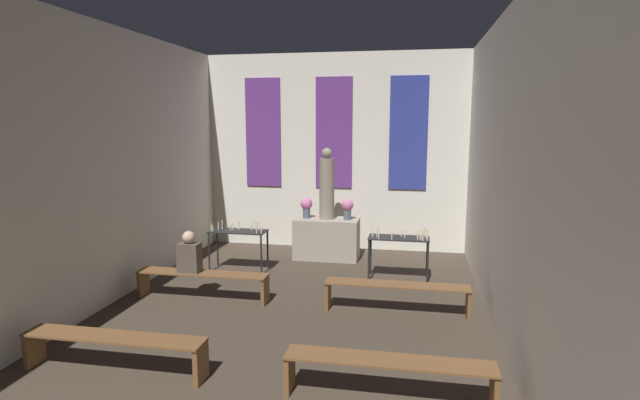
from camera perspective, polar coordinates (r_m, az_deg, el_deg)
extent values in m
cube|color=silver|center=(11.64, 1.65, 5.47)|extent=(6.26, 0.12, 4.51)
cube|color=#60337F|center=(11.92, -6.51, 7.66)|extent=(0.84, 0.03, 2.52)
cube|color=#60337F|center=(11.54, 1.60, 7.68)|extent=(0.84, 0.03, 2.52)
cube|color=navy|center=(11.40, 10.07, 7.53)|extent=(0.84, 0.03, 2.52)
cube|color=silver|center=(7.98, -27.20, 2.86)|extent=(0.12, 10.52, 4.51)
cube|color=silver|center=(6.44, 21.88, 1.98)|extent=(0.12, 10.52, 4.51)
cube|color=gray|center=(10.91, 0.77, -4.42)|extent=(1.39, 0.71, 0.88)
cylinder|color=gray|center=(10.71, 0.79, 1.28)|extent=(0.32, 0.32, 1.31)
sphere|color=gray|center=(10.64, 0.79, 5.38)|extent=(0.22, 0.22, 0.22)
cylinder|color=#4C5666|center=(10.88, -1.56, -1.48)|extent=(0.16, 0.16, 0.23)
sphere|color=#C66B9E|center=(10.85, -1.56, -0.41)|extent=(0.26, 0.26, 0.26)
cylinder|color=#4C5666|center=(10.73, 3.15, -1.64)|extent=(0.16, 0.16, 0.23)
sphere|color=#C66B9E|center=(10.70, 3.16, -0.56)|extent=(0.26, 0.26, 0.26)
cube|color=black|center=(10.08, -9.34, -3.54)|extent=(1.13, 0.49, 0.02)
cylinder|color=black|center=(10.17, -12.57, -5.87)|extent=(0.04, 0.04, 0.79)
cylinder|color=black|center=(9.81, -6.74, -6.27)|extent=(0.04, 0.04, 0.79)
cylinder|color=black|center=(10.56, -11.64, -5.29)|extent=(0.04, 0.04, 0.79)
cylinder|color=black|center=(10.21, -6.01, -5.65)|extent=(0.04, 0.04, 0.79)
cylinder|color=silver|center=(10.14, -7.51, -2.88)|extent=(0.02, 0.02, 0.17)
sphere|color=#F9CC4C|center=(10.12, -7.52, -2.35)|extent=(0.02, 0.02, 0.02)
cylinder|color=silver|center=(10.13, -9.90, -3.02)|extent=(0.02, 0.02, 0.14)
sphere|color=#F9CC4C|center=(10.12, -9.91, -2.57)|extent=(0.02, 0.02, 0.02)
cylinder|color=silver|center=(10.10, -12.14, -3.24)|extent=(0.02, 0.02, 0.10)
sphere|color=#F9CC4C|center=(10.08, -12.15, -2.89)|extent=(0.02, 0.02, 0.02)
cylinder|color=silver|center=(9.77, -7.28, -3.39)|extent=(0.02, 0.02, 0.15)
sphere|color=#F9CC4C|center=(9.75, -7.29, -2.89)|extent=(0.02, 0.02, 0.02)
cylinder|color=silver|center=(10.09, -10.18, -3.18)|extent=(0.02, 0.02, 0.10)
sphere|color=#F9CC4C|center=(10.08, -10.19, -2.82)|extent=(0.02, 0.02, 0.02)
cylinder|color=silver|center=(10.01, -6.99, -3.08)|extent=(0.02, 0.02, 0.14)
sphere|color=#F9CC4C|center=(10.00, -7.00, -2.61)|extent=(0.02, 0.02, 0.02)
cylinder|color=silver|center=(10.13, -10.16, -3.16)|extent=(0.02, 0.02, 0.09)
sphere|color=#F9CC4C|center=(10.12, -10.17, -2.83)|extent=(0.02, 0.02, 0.02)
cylinder|color=silver|center=(9.77, -6.74, -3.53)|extent=(0.02, 0.02, 0.10)
sphere|color=#F9CC4C|center=(9.76, -6.75, -3.19)|extent=(0.02, 0.02, 0.02)
cylinder|color=silver|center=(9.98, -6.66, -3.27)|extent=(0.02, 0.02, 0.09)
sphere|color=#F9CC4C|center=(9.97, -6.67, -2.94)|extent=(0.02, 0.02, 0.02)
cylinder|color=silver|center=(10.14, -12.34, -3.08)|extent=(0.02, 0.02, 0.14)
sphere|color=#F9CC4C|center=(10.12, -12.36, -2.61)|extent=(0.02, 0.02, 0.02)
cylinder|color=silver|center=(10.05, -7.85, -3.10)|extent=(0.02, 0.02, 0.13)
sphere|color=#F9CC4C|center=(10.04, -7.86, -2.67)|extent=(0.02, 0.02, 0.02)
cylinder|color=silver|center=(10.11, -7.22, -2.95)|extent=(0.02, 0.02, 0.15)
sphere|color=#F9CC4C|center=(10.09, -7.23, -2.46)|extent=(0.02, 0.02, 0.02)
cylinder|color=silver|center=(10.19, -11.54, -2.99)|extent=(0.02, 0.02, 0.15)
sphere|color=#F9CC4C|center=(10.17, -11.55, -2.52)|extent=(0.02, 0.02, 0.02)
cylinder|color=silver|center=(10.28, -11.12, -2.86)|extent=(0.02, 0.02, 0.15)
sphere|color=#F9CC4C|center=(10.27, -11.13, -2.38)|extent=(0.02, 0.02, 0.02)
cylinder|color=silver|center=(10.17, -9.38, -2.89)|extent=(0.02, 0.02, 0.17)
sphere|color=#F9CC4C|center=(10.16, -9.40, -2.36)|extent=(0.02, 0.02, 0.02)
cylinder|color=silver|center=(10.17, -9.20, -2.98)|extent=(0.02, 0.02, 0.14)
sphere|color=#F9CC4C|center=(10.15, -9.21, -2.54)|extent=(0.02, 0.02, 0.02)
cube|color=black|center=(9.50, 8.99, -4.30)|extent=(1.13, 0.49, 0.02)
cylinder|color=black|center=(9.42, 5.59, -6.90)|extent=(0.04, 0.04, 0.79)
cylinder|color=black|center=(9.39, 12.20, -7.11)|extent=(0.04, 0.04, 0.79)
cylinder|color=black|center=(9.83, 5.82, -6.22)|extent=(0.04, 0.04, 0.79)
cylinder|color=black|center=(9.81, 12.13, -6.41)|extent=(0.04, 0.04, 0.79)
cylinder|color=silver|center=(9.57, 9.27, -3.84)|extent=(0.02, 0.02, 0.10)
sphere|color=#F9CC4C|center=(9.55, 9.27, -3.48)|extent=(0.02, 0.02, 0.02)
cylinder|color=silver|center=(9.35, 11.11, -4.16)|extent=(0.02, 0.02, 0.11)
sphere|color=#F9CC4C|center=(9.33, 11.12, -3.75)|extent=(0.02, 0.02, 0.02)
cylinder|color=silver|center=(9.37, 11.36, -4.19)|extent=(0.02, 0.02, 0.09)
sphere|color=#F9CC4C|center=(9.36, 11.37, -3.84)|extent=(0.02, 0.02, 0.02)
cylinder|color=silver|center=(9.28, 8.20, -4.11)|extent=(0.02, 0.02, 0.13)
sphere|color=#F9CC4C|center=(9.26, 8.21, -3.65)|extent=(0.02, 0.02, 0.02)
cylinder|color=silver|center=(9.49, 6.04, -3.82)|extent=(0.02, 0.02, 0.12)
sphere|color=#F9CC4C|center=(9.48, 6.04, -3.40)|extent=(0.02, 0.02, 0.02)
cylinder|color=silver|center=(9.46, 9.66, -3.90)|extent=(0.02, 0.02, 0.13)
sphere|color=#F9CC4C|center=(9.45, 9.67, -3.45)|extent=(0.02, 0.02, 0.02)
cylinder|color=silver|center=(9.28, 11.69, -4.11)|extent=(0.02, 0.02, 0.16)
sphere|color=#F9CC4C|center=(9.26, 11.71, -3.56)|extent=(0.02, 0.02, 0.02)
cylinder|color=silver|center=(9.40, 11.53, -4.13)|extent=(0.02, 0.02, 0.10)
sphere|color=#F9CC4C|center=(9.39, 11.54, -3.76)|extent=(0.02, 0.02, 0.02)
cylinder|color=silver|center=(9.46, 11.08, -3.92)|extent=(0.02, 0.02, 0.14)
sphere|color=#F9CC4C|center=(9.44, 11.09, -3.45)|extent=(0.02, 0.02, 0.02)
cylinder|color=silver|center=(9.63, 11.49, -3.71)|extent=(0.02, 0.02, 0.13)
sphere|color=#F9CC4C|center=(9.61, 11.50, -3.25)|extent=(0.02, 0.02, 0.02)
cylinder|color=silver|center=(9.33, 12.20, -4.01)|extent=(0.02, 0.02, 0.18)
sphere|color=#F9CC4C|center=(9.31, 12.22, -3.40)|extent=(0.02, 0.02, 0.02)
cylinder|color=silver|center=(9.59, 11.90, -3.69)|extent=(0.02, 0.02, 0.17)
sphere|color=#F9CC4C|center=(9.57, 11.92, -3.14)|extent=(0.02, 0.02, 0.02)
cylinder|color=silver|center=(9.29, 6.74, -4.05)|extent=(0.02, 0.02, 0.14)
sphere|color=#F9CC4C|center=(9.28, 6.75, -3.57)|extent=(0.02, 0.02, 0.02)
cylinder|color=silver|center=(9.43, 12.09, -3.88)|extent=(0.02, 0.02, 0.18)
sphere|color=#F9CC4C|center=(9.41, 12.11, -3.29)|extent=(0.02, 0.02, 0.02)
cylinder|color=silver|center=(9.59, 6.70, -3.72)|extent=(0.02, 0.02, 0.11)
sphere|color=#F9CC4C|center=(9.57, 6.71, -3.33)|extent=(0.02, 0.02, 0.02)
cylinder|color=silver|center=(9.45, 6.53, -3.74)|extent=(0.02, 0.02, 0.17)
sphere|color=#F9CC4C|center=(9.43, 6.54, -3.18)|extent=(0.02, 0.02, 0.02)
cube|color=brown|center=(6.57, -22.52, -14.24)|extent=(2.24, 0.36, 0.03)
cube|color=brown|center=(7.28, -29.85, -14.43)|extent=(0.06, 0.32, 0.44)
cube|color=brown|center=(6.17, -13.46, -17.70)|extent=(0.06, 0.32, 0.44)
cube|color=brown|center=(5.61, 7.86, -17.72)|extent=(2.24, 0.36, 0.03)
cube|color=brown|center=(5.86, -3.51, -18.99)|extent=(0.06, 0.32, 0.44)
cube|color=brown|center=(5.78, 19.33, -19.90)|extent=(0.06, 0.32, 0.44)
cube|color=brown|center=(8.66, -13.30, -8.14)|extent=(2.24, 0.36, 0.03)
cube|color=brown|center=(9.21, -19.54, -8.90)|extent=(0.06, 0.32, 0.44)
cube|color=brown|center=(8.36, -6.30, -10.25)|extent=(0.06, 0.32, 0.44)
cube|color=brown|center=(7.96, 8.77, -9.54)|extent=(2.24, 0.36, 0.03)
cube|color=brown|center=(8.13, 0.91, -10.75)|extent=(0.06, 0.32, 0.44)
cube|color=brown|center=(8.08, 16.62, -11.27)|extent=(0.06, 0.32, 0.44)
cube|color=#4C4238|center=(8.68, -14.70, -6.39)|extent=(0.36, 0.24, 0.49)
sphere|color=tan|center=(8.59, -14.79, -4.14)|extent=(0.21, 0.21, 0.21)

